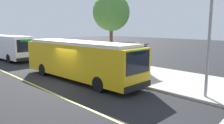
% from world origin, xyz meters
% --- Properties ---
extents(ground_plane, '(120.00, 120.00, 0.00)m').
position_xyz_m(ground_plane, '(0.00, 0.00, 0.00)').
color(ground_plane, '#232326').
extents(sidewalk_curb, '(44.00, 6.40, 0.15)m').
position_xyz_m(sidewalk_curb, '(0.00, 6.00, 0.07)').
color(sidewalk_curb, '#B7B2A8').
rests_on(sidewalk_curb, ground_plane).
extents(lane_stripe_center, '(36.00, 0.14, 0.01)m').
position_xyz_m(lane_stripe_center, '(0.00, -2.20, 0.00)').
color(lane_stripe_center, '#E0D64C').
rests_on(lane_stripe_center, ground_plane).
extents(transit_bus_main, '(11.38, 3.14, 2.95)m').
position_xyz_m(transit_bus_main, '(-0.23, 1.01, 1.62)').
color(transit_bus_main, gold).
rests_on(transit_bus_main, ground_plane).
extents(transit_bus_second, '(10.44, 3.43, 2.95)m').
position_xyz_m(transit_bus_second, '(-15.44, 0.73, 1.61)').
color(transit_bus_second, white).
rests_on(transit_bus_second, ground_plane).
extents(bus_shelter, '(2.90, 1.60, 2.48)m').
position_xyz_m(bus_shelter, '(0.38, 5.93, 1.92)').
color(bus_shelter, '#333338').
rests_on(bus_shelter, sidewalk_curb).
extents(waiting_bench, '(1.60, 0.48, 0.95)m').
position_xyz_m(waiting_bench, '(0.52, 6.09, 0.63)').
color(waiting_bench, brown).
rests_on(waiting_bench, sidewalk_curb).
extents(route_sign_post, '(0.44, 0.08, 2.80)m').
position_xyz_m(route_sign_post, '(3.26, 3.71, 1.96)').
color(route_sign_post, '#333338').
rests_on(route_sign_post, sidewalk_curb).
extents(pedestrian_commuter, '(0.24, 0.40, 1.69)m').
position_xyz_m(pedestrian_commuter, '(-1.78, 4.75, 1.12)').
color(pedestrian_commuter, '#282D47').
rests_on(pedestrian_commuter, sidewalk_curb).
extents(street_tree_near_shelter, '(3.99, 3.99, 7.41)m').
position_xyz_m(street_tree_near_shelter, '(-4.27, 8.07, 5.54)').
color(street_tree_near_shelter, brown).
rests_on(street_tree_near_shelter, sidewalk_curb).
extents(utility_pole, '(0.16, 0.16, 6.40)m').
position_xyz_m(utility_pole, '(8.39, 3.55, 3.35)').
color(utility_pole, gray).
rests_on(utility_pole, sidewalk_curb).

